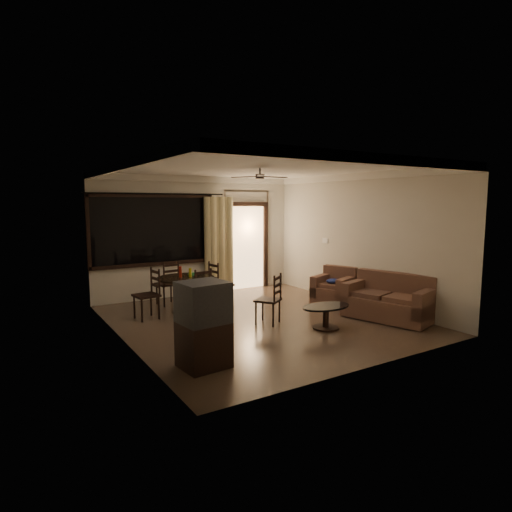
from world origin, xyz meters
TOP-DOWN VIEW (x-y plane):
  - ground at (0.00, 0.00)m, footprint 5.50×5.50m
  - room_shell at (0.59, 1.77)m, footprint 5.50×6.70m
  - dining_table at (-0.94, 1.28)m, footprint 1.13×1.13m
  - dining_chair_west at (-1.77, 1.18)m, footprint 0.47×0.47m
  - dining_chair_east at (-0.11, 1.39)m, footprint 0.47×0.47m
  - dining_chair_south at (-0.83, 0.43)m, footprint 0.47×0.52m
  - dining_chair_north at (-1.04, 2.06)m, footprint 0.47×0.47m
  - tv_cabinet at (-1.87, -1.56)m, footprint 0.66×0.60m
  - sofa at (2.11, -1.24)m, footprint 1.23×1.73m
  - armchair at (2.10, 0.25)m, footprint 0.99×0.99m
  - coffee_table at (0.67, -1.09)m, footprint 0.93×0.56m
  - side_chair at (-0.01, -0.31)m, footprint 0.57×0.57m

SIDE VIEW (x-z plane):
  - ground at x=0.00m, z-range 0.00..0.00m
  - coffee_table at x=0.67m, z-range 0.07..0.48m
  - side_chair at x=-0.01m, z-range -0.19..0.73m
  - dining_chair_west at x=-1.77m, z-range -0.19..0.76m
  - dining_chair_east at x=-0.11m, z-range -0.19..0.76m
  - dining_chair_north at x=-1.04m, z-range -0.19..0.76m
  - dining_chair_south at x=-0.83m, z-range -0.17..0.78m
  - armchair at x=2.10m, z-range -0.07..0.71m
  - sofa at x=2.11m, z-range -0.08..0.75m
  - dining_table at x=-0.94m, z-range 0.10..1.02m
  - tv_cabinet at x=-1.87m, z-range 0.00..1.15m
  - room_shell at x=0.59m, z-range -0.92..4.58m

